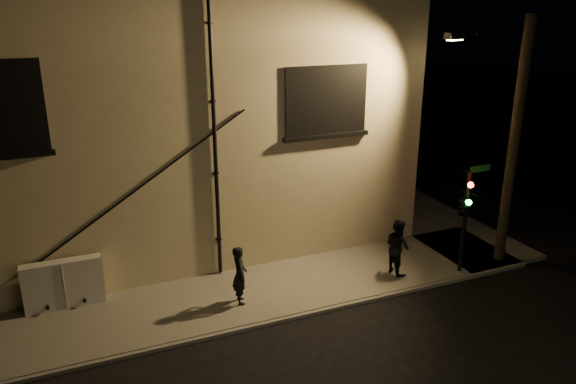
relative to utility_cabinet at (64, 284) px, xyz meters
name	(u,v)px	position (x,y,z in m)	size (l,w,h in m)	color
ground	(319,312)	(6.08, -2.70, -0.77)	(90.00, 90.00, 0.00)	black
sidewalk	(294,240)	(7.30, 1.69, -0.71)	(21.00, 16.00, 0.12)	#636159
building	(134,99)	(3.08, 6.29, 3.63)	(16.20, 12.23, 8.80)	#C2B38B
utility_cabinet	(64,284)	(0.00, 0.00, 0.00)	(1.99, 0.33, 1.31)	silver
pedestrian_a	(240,275)	(4.29, -1.60, 0.15)	(0.59, 0.38, 1.61)	black
pedestrian_b	(398,246)	(9.07, -1.76, 0.18)	(0.81, 0.63, 1.67)	black
traffic_signal	(464,205)	(10.69, -2.51, 1.50)	(1.30, 1.90, 3.22)	black
streetlamp_pole	(511,139)	(12.47, -2.16, 3.15)	(2.03, 1.39, 7.42)	black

